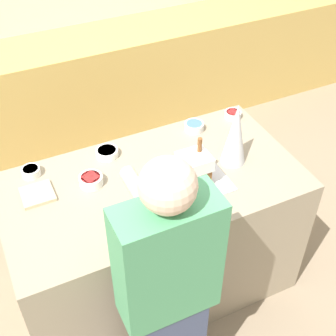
{
  "coord_description": "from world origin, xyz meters",
  "views": [
    {
      "loc": [
        -0.73,
        -1.73,
        2.65
      ],
      "look_at": [
        0.1,
        0.0,
        0.98
      ],
      "focal_mm": 50.0,
      "sensor_mm": 36.0,
      "label": 1
    }
  ],
  "objects_px": {
    "candy_bowl_near_tray_right": "(194,126)",
    "cookbook": "(37,194)",
    "decorative_tree": "(235,134)",
    "candy_bowl_far_right": "(31,171)",
    "gingerbread_house": "(194,169)",
    "candy_bowl_front_corner": "(233,114)",
    "candy_bowl_beside_tree": "(91,180)",
    "person": "(167,297)",
    "baking_tray": "(193,184)",
    "candy_bowl_center_rear": "(107,152)"
  },
  "relations": [
    {
      "from": "candy_bowl_near_tray_right",
      "to": "cookbook",
      "type": "relative_size",
      "value": 0.72
    },
    {
      "from": "decorative_tree",
      "to": "candy_bowl_far_right",
      "type": "distance_m",
      "value": 1.15
    },
    {
      "from": "gingerbread_house",
      "to": "candy_bowl_far_right",
      "type": "bearing_deg",
      "value": 149.59
    },
    {
      "from": "gingerbread_house",
      "to": "candy_bowl_front_corner",
      "type": "bearing_deg",
      "value": 40.9
    },
    {
      "from": "candy_bowl_front_corner",
      "to": "candy_bowl_far_right",
      "type": "bearing_deg",
      "value": 179.94
    },
    {
      "from": "candy_bowl_beside_tree",
      "to": "person",
      "type": "relative_size",
      "value": 0.08
    },
    {
      "from": "baking_tray",
      "to": "gingerbread_house",
      "type": "relative_size",
      "value": 1.39
    },
    {
      "from": "decorative_tree",
      "to": "candy_bowl_far_right",
      "type": "height_order",
      "value": "decorative_tree"
    },
    {
      "from": "baking_tray",
      "to": "candy_bowl_far_right",
      "type": "bearing_deg",
      "value": 149.56
    },
    {
      "from": "baking_tray",
      "to": "candy_bowl_near_tray_right",
      "type": "height_order",
      "value": "candy_bowl_near_tray_right"
    },
    {
      "from": "gingerbread_house",
      "to": "candy_bowl_front_corner",
      "type": "height_order",
      "value": "gingerbread_house"
    },
    {
      "from": "candy_bowl_beside_tree",
      "to": "candy_bowl_near_tray_right",
      "type": "xyz_separation_m",
      "value": [
        0.73,
        0.2,
        -0.0
      ]
    },
    {
      "from": "gingerbread_house",
      "to": "candy_bowl_beside_tree",
      "type": "bearing_deg",
      "value": 154.17
    },
    {
      "from": "candy_bowl_front_corner",
      "to": "candy_bowl_beside_tree",
      "type": "height_order",
      "value": "candy_bowl_beside_tree"
    },
    {
      "from": "person",
      "to": "candy_bowl_center_rear",
      "type": "bearing_deg",
      "value": 85.76
    },
    {
      "from": "candy_bowl_near_tray_right",
      "to": "candy_bowl_far_right",
      "type": "bearing_deg",
      "value": 179.17
    },
    {
      "from": "decorative_tree",
      "to": "candy_bowl_center_rear",
      "type": "distance_m",
      "value": 0.74
    },
    {
      "from": "decorative_tree",
      "to": "candy_bowl_front_corner",
      "type": "height_order",
      "value": "decorative_tree"
    },
    {
      "from": "decorative_tree",
      "to": "person",
      "type": "relative_size",
      "value": 0.23
    },
    {
      "from": "person",
      "to": "candy_bowl_beside_tree",
      "type": "bearing_deg",
      "value": 96.46
    },
    {
      "from": "gingerbread_house",
      "to": "decorative_tree",
      "type": "xyz_separation_m",
      "value": [
        0.3,
        0.08,
        0.08
      ]
    },
    {
      "from": "candy_bowl_center_rear",
      "to": "candy_bowl_near_tray_right",
      "type": "xyz_separation_m",
      "value": [
        0.57,
        0.01,
        0.0
      ]
    },
    {
      "from": "candy_bowl_center_rear",
      "to": "cookbook",
      "type": "distance_m",
      "value": 0.47
    },
    {
      "from": "candy_bowl_center_rear",
      "to": "person",
      "type": "height_order",
      "value": "person"
    },
    {
      "from": "gingerbread_house",
      "to": "person",
      "type": "relative_size",
      "value": 0.17
    },
    {
      "from": "gingerbread_house",
      "to": "candy_bowl_far_right",
      "type": "xyz_separation_m",
      "value": [
        -0.78,
        0.46,
        -0.09
      ]
    },
    {
      "from": "gingerbread_house",
      "to": "candy_bowl_beside_tree",
      "type": "xyz_separation_m",
      "value": [
        -0.5,
        0.24,
        -0.08
      ]
    },
    {
      "from": "candy_bowl_center_rear",
      "to": "candy_bowl_near_tray_right",
      "type": "distance_m",
      "value": 0.57
    },
    {
      "from": "baking_tray",
      "to": "candy_bowl_beside_tree",
      "type": "xyz_separation_m",
      "value": [
        -0.5,
        0.24,
        0.03
      ]
    },
    {
      "from": "baking_tray",
      "to": "candy_bowl_far_right",
      "type": "relative_size",
      "value": 3.77
    },
    {
      "from": "candy_bowl_near_tray_right",
      "to": "cookbook",
      "type": "xyz_separation_m",
      "value": [
        -1.02,
        -0.16,
        -0.02
      ]
    },
    {
      "from": "candy_bowl_front_corner",
      "to": "candy_bowl_far_right",
      "type": "height_order",
      "value": "candy_bowl_far_right"
    },
    {
      "from": "baking_tray",
      "to": "gingerbread_house",
      "type": "bearing_deg",
      "value": 30.8
    },
    {
      "from": "candy_bowl_front_corner",
      "to": "candy_bowl_near_tray_right",
      "type": "relative_size",
      "value": 0.88
    },
    {
      "from": "gingerbread_house",
      "to": "candy_bowl_center_rear",
      "type": "bearing_deg",
      "value": 128.0
    },
    {
      "from": "baking_tray",
      "to": "candy_bowl_center_rear",
      "type": "relative_size",
      "value": 2.98
    },
    {
      "from": "baking_tray",
      "to": "candy_bowl_center_rear",
      "type": "height_order",
      "value": "candy_bowl_center_rear"
    },
    {
      "from": "candy_bowl_far_right",
      "to": "person",
      "type": "height_order",
      "value": "person"
    },
    {
      "from": "decorative_tree",
      "to": "candy_bowl_front_corner",
      "type": "xyz_separation_m",
      "value": [
        0.23,
        0.37,
        -0.17
      ]
    },
    {
      "from": "candy_bowl_center_rear",
      "to": "gingerbread_house",
      "type": "bearing_deg",
      "value": -52.0
    },
    {
      "from": "candy_bowl_front_corner",
      "to": "candy_bowl_beside_tree",
      "type": "distance_m",
      "value": 1.05
    },
    {
      "from": "cookbook",
      "to": "candy_bowl_beside_tree",
      "type": "bearing_deg",
      "value": -7.03
    },
    {
      "from": "baking_tray",
      "to": "person",
      "type": "distance_m",
      "value": 0.68
    },
    {
      "from": "gingerbread_house",
      "to": "candy_bowl_beside_tree",
      "type": "distance_m",
      "value": 0.56
    },
    {
      "from": "gingerbread_house",
      "to": "candy_bowl_far_right",
      "type": "height_order",
      "value": "gingerbread_house"
    },
    {
      "from": "candy_bowl_beside_tree",
      "to": "candy_bowl_near_tray_right",
      "type": "relative_size",
      "value": 1.07
    },
    {
      "from": "candy_bowl_beside_tree",
      "to": "cookbook",
      "type": "xyz_separation_m",
      "value": [
        -0.29,
        0.04,
        -0.02
      ]
    },
    {
      "from": "candy_bowl_near_tray_right",
      "to": "candy_bowl_front_corner",
      "type": "bearing_deg",
      "value": 2.61
    },
    {
      "from": "baking_tray",
      "to": "candy_bowl_near_tray_right",
      "type": "bearing_deg",
      "value": 61.87
    },
    {
      "from": "candy_bowl_beside_tree",
      "to": "cookbook",
      "type": "relative_size",
      "value": 0.77
    }
  ]
}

